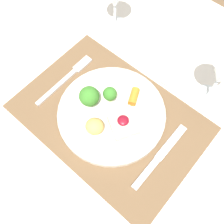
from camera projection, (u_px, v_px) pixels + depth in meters
The scene contains 8 objects.
ground_plane at pixel (111, 177), 1.39m from camera, with size 8.00×8.00×0.00m, color brown.
dining_table at pixel (110, 129), 0.78m from camera, with size 1.44×1.13×0.76m.
placemat at pixel (110, 117), 0.71m from camera, with size 0.49×0.34×0.00m, color brown.
dinner_plate at pixel (111, 113), 0.70m from camera, with size 0.29×0.29×0.08m.
fork at pixel (68, 77), 0.76m from camera, with size 0.02×0.21×0.01m.
knife at pixel (157, 160), 0.65m from camera, with size 0.02×0.21×0.01m.
spoon at pixel (161, 74), 0.76m from camera, with size 0.19×0.04×0.02m.
wine_glass_near at pixel (222, 74), 0.63m from camera, with size 0.09×0.09×0.17m.
Camera 1 is at (0.20, -0.22, 1.41)m, focal length 42.00 mm.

